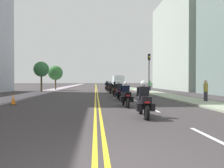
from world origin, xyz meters
TOP-DOWN VIEW (x-y plane):
  - ground_plane at (0.00, 48.00)m, footprint 264.00×264.00m
  - sidewalk_left at (-7.56, 48.00)m, footprint 2.53×144.00m
  - sidewalk_right at (7.56, 48.00)m, footprint 2.53×144.00m
  - centreline_yellow_inner at (-0.12, 48.00)m, footprint 0.12×132.00m
  - centreline_yellow_outer at (0.12, 48.00)m, footprint 0.12×132.00m
  - lane_dashes_white at (3.14, 29.00)m, footprint 0.14×56.40m
  - building_right_1 at (18.16, 35.88)m, footprint 9.47×19.51m
  - motorcycle_0 at (2.02, 5.44)m, footprint 0.78×2.24m
  - motorcycle_1 at (1.76, 9.28)m, footprint 0.77×2.25m
  - motorcycle_2 at (1.87, 13.99)m, footprint 0.77×2.20m
  - motorcycle_3 at (1.88, 18.25)m, footprint 0.78×2.08m
  - motorcycle_4 at (1.79, 23.22)m, footprint 0.77×2.22m
  - motorcycle_5 at (1.69, 27.19)m, footprint 0.78×2.15m
  - motorcycle_6 at (1.78, 32.27)m, footprint 0.78×2.23m
  - traffic_cone_0 at (-5.66, 11.00)m, footprint 0.35×0.35m
  - traffic_light_near at (6.69, 22.72)m, footprint 0.28×0.38m
  - pedestrian_1 at (8.22, 28.26)m, footprint 0.41×0.41m
  - pedestrian_2 at (8.07, 11.39)m, footprint 0.29×0.50m
  - street_tree_0 at (-7.86, 27.16)m, footprint 2.16×2.16m
  - street_tree_1 at (-7.21, 34.35)m, footprint 2.56×2.56m
  - parked_truck at (4.89, 43.55)m, footprint 2.20×6.50m

SIDE VIEW (x-z plane):
  - ground_plane at x=0.00m, z-range 0.00..0.00m
  - centreline_yellow_inner at x=-0.12m, z-range 0.00..0.01m
  - centreline_yellow_outer at x=0.12m, z-range 0.00..0.01m
  - lane_dashes_white at x=3.14m, z-range 0.00..0.01m
  - sidewalk_left at x=-7.56m, z-range 0.00..0.12m
  - sidewalk_right at x=7.56m, z-range 0.00..0.12m
  - traffic_cone_0 at x=-5.66m, z-range 0.00..0.77m
  - motorcycle_5 at x=1.69m, z-range -0.16..1.45m
  - motorcycle_3 at x=1.88m, z-range -0.13..1.42m
  - motorcycle_6 at x=1.78m, z-range -0.18..1.48m
  - motorcycle_1 at x=1.76m, z-range -0.14..1.44m
  - motorcycle_0 at x=2.02m, z-range -0.16..1.46m
  - motorcycle_4 at x=1.79m, z-range -0.14..1.48m
  - motorcycle_2 at x=1.87m, z-range -0.15..1.50m
  - pedestrian_2 at x=8.07m, z-range 0.03..1.72m
  - pedestrian_1 at x=8.22m, z-range 0.03..1.82m
  - parked_truck at x=4.89m, z-range -0.13..2.67m
  - street_tree_1 at x=-7.21m, z-range 0.89..5.26m
  - street_tree_0 at x=-7.86m, z-range 1.09..5.50m
  - traffic_light_near at x=6.69m, z-range 0.94..6.02m
  - building_right_1 at x=18.16m, z-range 0.00..17.94m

